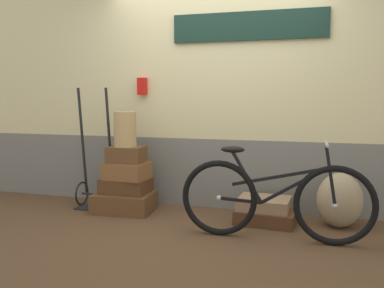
{
  "coord_description": "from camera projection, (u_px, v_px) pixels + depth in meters",
  "views": [
    {
      "loc": [
        1.1,
        -3.92,
        1.3
      ],
      "look_at": [
        -0.13,
        0.23,
        0.8
      ],
      "focal_mm": 39.41,
      "sensor_mm": 36.0,
      "label": 1
    }
  ],
  "objects": [
    {
      "name": "ground",
      "position": [
        198.0,
        230.0,
        4.2
      ],
      "size": [
        9.31,
        5.2,
        0.06
      ],
      "primitive_type": "cube",
      "color": "#513823"
    },
    {
      "name": "station_building",
      "position": [
        219.0,
        81.0,
        4.83
      ],
      "size": [
        7.31,
        0.74,
        2.93
      ],
      "color": "slate",
      "rests_on": "ground"
    },
    {
      "name": "suitcase_0",
      "position": [
        124.0,
        202.0,
        4.75
      ],
      "size": [
        0.67,
        0.5,
        0.21
      ],
      "primitive_type": "cube",
      "rotation": [
        0.0,
        0.0,
        0.05
      ],
      "color": "brown",
      "rests_on": "ground"
    },
    {
      "name": "suitcase_1",
      "position": [
        126.0,
        185.0,
        4.77
      ],
      "size": [
        0.52,
        0.41,
        0.16
      ],
      "primitive_type": "cube",
      "rotation": [
        0.0,
        0.0,
        0.01
      ],
      "color": "#4C2D19",
      "rests_on": "suitcase_0"
    },
    {
      "name": "suitcase_2",
      "position": [
        127.0,
        171.0,
        4.71
      ],
      "size": [
        0.51,
        0.4,
        0.18
      ],
      "primitive_type": "cube",
      "rotation": [
        0.0,
        0.0,
        -0.11
      ],
      "color": "brown",
      "rests_on": "suitcase_1"
    },
    {
      "name": "suitcase_3",
      "position": [
        127.0,
        155.0,
        4.7
      ],
      "size": [
        0.4,
        0.32,
        0.18
      ],
      "primitive_type": "cube",
      "rotation": [
        0.0,
        0.0,
        0.04
      ],
      "color": "brown",
      "rests_on": "suitcase_2"
    },
    {
      "name": "suitcase_4",
      "position": [
        266.0,
        217.0,
        4.3
      ],
      "size": [
        0.63,
        0.46,
        0.14
      ],
      "primitive_type": "cube",
      "rotation": [
        0.0,
        0.0,
        -0.1
      ],
      "color": "#4C2D19",
      "rests_on": "ground"
    },
    {
      "name": "suitcase_5",
      "position": [
        264.0,
        203.0,
        4.34
      ],
      "size": [
        0.54,
        0.44,
        0.12
      ],
      "primitive_type": "cube",
      "rotation": [
        0.0,
        0.0,
        -0.06
      ],
      "color": "#937051",
      "rests_on": "suitcase_4"
    },
    {
      "name": "wicker_basket",
      "position": [
        125.0,
        129.0,
        4.67
      ],
      "size": [
        0.25,
        0.25,
        0.39
      ],
      "primitive_type": "cylinder",
      "color": "tan",
      "rests_on": "suitcase_3"
    },
    {
      "name": "luggage_trolley",
      "position": [
        96.0,
        179.0,
        4.93
      ],
      "size": [
        0.43,
        0.36,
        1.39
      ],
      "color": "black",
      "rests_on": "ground"
    },
    {
      "name": "burlap_sack",
      "position": [
        340.0,
        200.0,
        4.16
      ],
      "size": [
        0.44,
        0.38,
        0.55
      ],
      "primitive_type": "ellipsoid",
      "color": "#9E8966",
      "rests_on": "ground"
    },
    {
      "name": "bicycle",
      "position": [
        274.0,
        200.0,
        3.78
      ],
      "size": [
        1.74,
        0.46,
        0.91
      ],
      "color": "black",
      "rests_on": "ground"
    }
  ]
}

